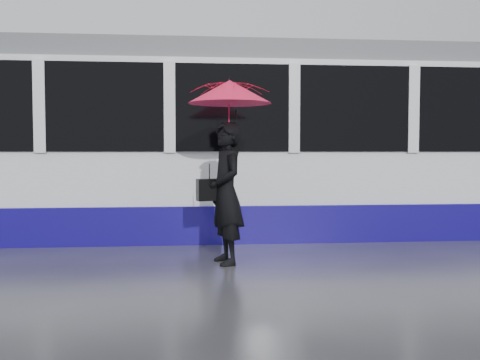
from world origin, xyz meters
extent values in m
plane|color=#2B2B30|center=(0.00, 0.00, 0.00)|extent=(90.00, 90.00, 0.00)
cube|color=#3F3D38|center=(0.00, 1.78, 0.01)|extent=(34.00, 0.07, 0.02)
cube|color=#3F3D38|center=(0.00, 3.22, 0.01)|extent=(34.00, 0.07, 0.02)
cube|color=white|center=(-2.19, 2.50, 1.52)|extent=(24.00, 2.40, 2.95)
cube|color=#130A73|center=(-2.19, 2.50, 0.31)|extent=(24.00, 2.56, 0.62)
cube|color=black|center=(-2.19, 2.50, 2.20)|extent=(23.00, 2.48, 1.40)
cube|color=#5A5E62|center=(-2.19, 2.50, 3.17)|extent=(23.60, 2.20, 0.35)
imported|color=black|center=(0.10, -0.22, 0.94)|extent=(0.62, 0.78, 1.89)
imported|color=#E3137A|center=(0.15, -0.22, 1.99)|extent=(1.27, 1.28, 0.94)
cone|color=#E3137A|center=(0.15, -0.22, 2.29)|extent=(1.36, 1.36, 0.31)
cylinder|color=black|center=(0.15, -0.22, 2.46)|extent=(0.01, 0.01, 0.07)
cylinder|color=black|center=(0.23, -0.19, 1.64)|extent=(0.02, 0.02, 0.83)
cube|color=black|center=(-0.12, -0.20, 0.99)|extent=(0.36, 0.23, 0.29)
cylinder|color=black|center=(-0.12, -0.20, 1.23)|extent=(0.01, 0.01, 0.18)
camera|label=1|loc=(-0.38, -7.29, 1.49)|focal=40.00mm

